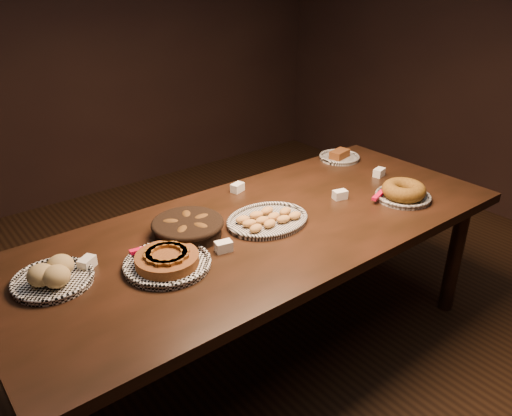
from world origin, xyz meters
TOP-DOWN VIEW (x-y plane):
  - ground at (0.00, 0.00)m, footprint 5.00×5.00m
  - buffet_table at (0.00, 0.00)m, footprint 2.40×1.00m
  - apple_tart_plate at (-0.52, -0.03)m, footprint 0.35×0.35m
  - madeleine_platter at (0.02, 0.01)m, footprint 0.40×0.33m
  - bundt_cake_plate at (0.73, -0.22)m, footprint 0.32×0.28m
  - croissant_basket at (-0.33, 0.13)m, footprint 0.37×0.37m
  - bread_roll_plate at (-0.92, 0.13)m, footprint 0.30×0.30m
  - loaf_plate at (0.91, 0.38)m, footprint 0.25×0.25m
  - tent_cards at (0.09, 0.10)m, footprint 1.74×0.52m

SIDE VIEW (x-z plane):
  - ground at x=0.00m, z-range 0.00..0.00m
  - buffet_table at x=0.00m, z-range 0.30..1.05m
  - madeleine_platter at x=0.02m, z-range 0.74..0.79m
  - loaf_plate at x=0.91m, z-range 0.74..0.80m
  - tent_cards at x=0.09m, z-range 0.75..0.79m
  - apple_tart_plate at x=-0.52m, z-range 0.74..0.81m
  - bread_roll_plate at x=-0.92m, z-range 0.74..0.83m
  - bundt_cake_plate at x=0.73m, z-range 0.74..0.83m
  - croissant_basket at x=-0.33m, z-range 0.76..0.84m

